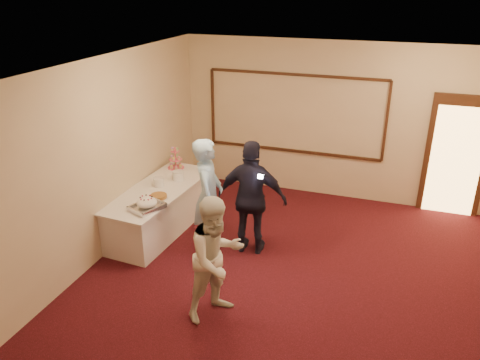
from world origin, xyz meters
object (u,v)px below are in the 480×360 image
buffet_table (160,209)px  plate_stack_b (178,176)px  tart (159,197)px  guest (252,198)px  pavlova_tray (147,204)px  man (208,196)px  plate_stack_a (159,182)px  woman (216,258)px  cupcake_stand (176,160)px

buffet_table → plate_stack_b: 0.65m
tart → guest: (1.50, 0.19, 0.12)m
buffet_table → tart: (0.18, -0.34, 0.41)m
pavlova_tray → man: size_ratio=0.33×
pavlova_tray → plate_stack_b: pavlova_tray is taller
pavlova_tray → plate_stack_a: 0.86m
buffet_table → man: man is taller
pavlova_tray → woman: woman is taller
pavlova_tray → man: man is taller
plate_stack_b → man: bearing=-40.3°
plate_stack_b → man: (0.87, -0.74, 0.07)m
tart → man: size_ratio=0.17×
plate_stack_b → woman: 2.66m
plate_stack_a → guest: size_ratio=0.10×
cupcake_stand → tart: cupcake_stand is taller
cupcake_stand → guest: size_ratio=0.24×
tart → man: bearing=1.4°
tart → pavlova_tray: bearing=-87.9°
woman → buffet_table: bearing=77.8°
buffet_table → guest: 1.77m
tart → woman: bearing=-41.9°
pavlova_tray → woman: 1.83m
tart → guest: bearing=7.4°
buffet_table → tart: bearing=-61.6°
guest → plate_stack_a: bearing=-12.3°
buffet_table → pavlova_tray: pavlova_tray is taller
buffet_table → man: (1.04, -0.32, 0.54)m
tart → woman: 2.08m
buffet_table → woman: bearing=-45.0°
cupcake_stand → pavlova_tray: bearing=-78.6°
buffet_table → guest: size_ratio=1.32×
plate_stack_a → tart: bearing=-62.4°
pavlova_tray → plate_stack_a: (-0.24, 0.82, -0.01)m
guest → buffet_table: bearing=-9.5°
plate_stack_a → man: man is taller
tart → cupcake_stand: bearing=104.2°
buffet_table → pavlova_tray: size_ratio=4.03×
pavlova_tray → tart: bearing=92.1°
guest → plate_stack_b: bearing=-25.0°
pavlova_tray → plate_stack_b: (-0.03, 1.16, 0.00)m
man → guest: (0.65, 0.17, -0.01)m
pavlova_tray → plate_stack_a: pavlova_tray is taller
plate_stack_b → guest: (1.52, -0.57, 0.06)m
buffet_table → plate_stack_a: plate_stack_a is taller
tart → guest: size_ratio=0.17×
pavlova_tray → plate_stack_b: size_ratio=2.96×
woman → plate_stack_a: bearing=77.1°
buffet_table → plate_stack_a: (-0.04, 0.09, 0.46)m
plate_stack_a → guest: guest is taller
woman → guest: bearing=34.5°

